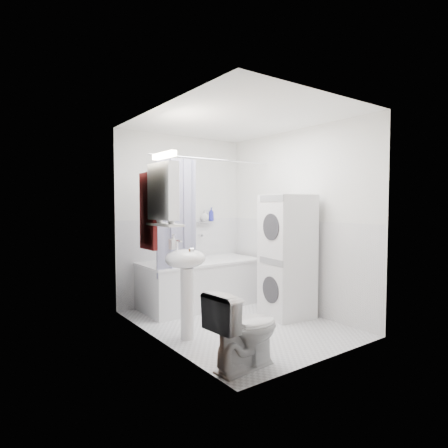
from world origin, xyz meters
TOP-DOWN VIEW (x-y plane):
  - floor at (0.00, 0.00)m, footprint 2.60×2.60m
  - room_walls at (0.00, 0.00)m, footprint 2.60×2.60m
  - wainscot at (0.00, 0.29)m, footprint 1.98×2.58m
  - door at (-0.95, -0.55)m, footprint 0.05×2.00m
  - bathtub at (0.07, 0.92)m, footprint 1.67×0.79m
  - tub_spout at (0.27, 1.25)m, footprint 0.04×0.12m
  - curtain_rod at (0.07, 0.59)m, footprint 1.85×0.02m
  - shower_curtain at (-0.48, 0.59)m, footprint 0.55×0.02m
  - sink at (-0.75, -0.11)m, footprint 0.44×0.37m
  - medicine_cabinet at (-0.90, 0.10)m, footprint 0.13×0.50m
  - shelf at (-0.89, 0.10)m, footprint 0.18×0.54m
  - shower_caddy at (0.32, 1.24)m, footprint 0.22×0.06m
  - towel at (-0.94, 0.40)m, footprint 0.07×0.36m
  - washer_dryer at (0.68, -0.15)m, footprint 0.62×0.61m
  - toilet at (-0.69, -1.00)m, footprint 0.72×0.44m
  - soap_pump at (-0.71, 0.25)m, footprint 0.08×0.17m
  - shelf_bottle at (-0.89, -0.05)m, footprint 0.07×0.18m
  - shelf_cup at (-0.89, 0.22)m, footprint 0.10×0.09m
  - shampoo_a at (0.35, 1.24)m, footprint 0.13×0.17m
  - shampoo_b at (0.47, 1.24)m, footprint 0.08×0.21m

SIDE VIEW (x-z plane):
  - floor at x=0.00m, z-range 0.00..0.00m
  - toilet at x=-0.69m, z-range 0.00..0.67m
  - bathtub at x=0.07m, z-range 0.03..0.67m
  - wainscot at x=0.00m, z-range -0.69..1.89m
  - sink at x=-0.75m, z-range 0.18..1.22m
  - washer_dryer at x=0.68m, z-range 0.00..1.53m
  - soap_pump at x=-0.71m, z-range 0.91..0.99m
  - tub_spout at x=0.27m, z-range 0.94..0.97m
  - door at x=-0.95m, z-range 0.00..2.00m
  - shower_caddy at x=0.32m, z-range 1.14..1.16m
  - shelf at x=-0.89m, z-range 1.19..1.21m
  - shampoo_b at x=0.47m, z-range 1.16..1.24m
  - shampoo_a at x=0.35m, z-range 1.16..1.29m
  - shelf_bottle at x=-0.89m, z-range 1.21..1.28m
  - shower_curtain at x=-0.48m, z-range 0.52..1.98m
  - shelf_cup at x=-0.89m, z-range 1.21..1.31m
  - towel at x=-0.94m, z-range 0.92..1.80m
  - room_walls at x=0.00m, z-range 0.19..2.79m
  - medicine_cabinet at x=-0.90m, z-range 1.21..1.92m
  - curtain_rod at x=0.07m, z-range 1.99..2.01m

